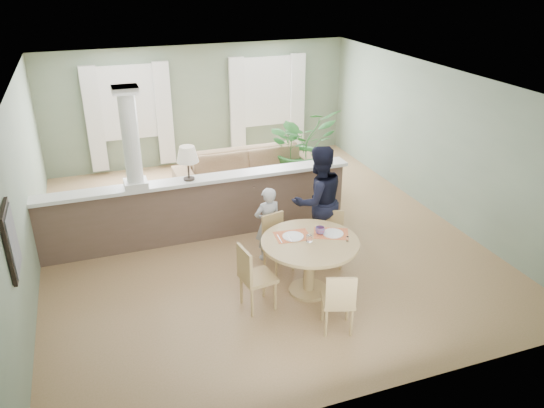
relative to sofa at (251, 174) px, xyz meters
name	(u,v)px	position (x,y,z in m)	size (l,w,h in m)	color
ground	(255,235)	(-0.48, -1.70, -0.44)	(8.00, 8.00, 0.00)	tan
room_shell	(240,125)	(-0.51, -1.07, 1.37)	(7.02, 8.02, 2.71)	gray
pony_wall	(195,201)	(-1.46, -1.50, 0.27)	(5.32, 0.38, 2.70)	brown
sofa	(251,174)	(0.00, 0.00, 0.00)	(3.01, 1.18, 0.88)	#9C8055
houseplant	(301,146)	(1.19, 0.26, 0.38)	(1.48, 1.28, 1.64)	#2C6F2D
dining_table	(310,251)	(-0.27, -3.61, 0.22)	(1.37, 1.37, 0.94)	tan
chair_far_boy	(277,239)	(-0.48, -2.82, 0.04)	(0.48, 0.48, 0.88)	tan
chair_far_man	(331,236)	(0.37, -2.97, 0.03)	(0.51, 0.51, 0.86)	tan
chair_near	(339,300)	(-0.29, -4.59, 0.05)	(0.50, 0.50, 0.89)	tan
chair_side	(253,275)	(-1.15, -3.73, 0.09)	(0.49, 0.49, 0.96)	tan
child_person	(268,224)	(-0.52, -2.52, 0.17)	(0.45, 0.29, 1.23)	#ACACB1
man_person	(318,201)	(0.30, -2.59, 0.47)	(0.89, 0.69, 1.83)	black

